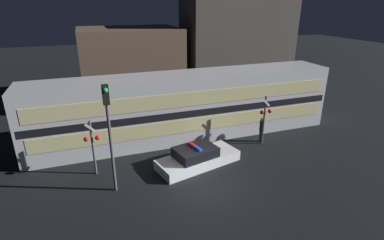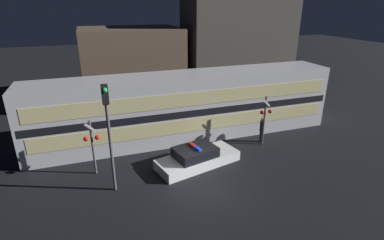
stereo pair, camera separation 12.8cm
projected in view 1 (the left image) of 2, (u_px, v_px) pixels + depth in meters
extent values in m
plane|color=black|center=(203.00, 186.00, 15.39)|extent=(120.00, 120.00, 0.00)
cube|color=silver|center=(187.00, 106.00, 20.38)|extent=(20.62, 3.04, 4.43)
cube|color=black|center=(194.00, 113.00, 19.03)|extent=(20.21, 0.03, 0.44)
cube|color=beige|center=(194.00, 125.00, 19.33)|extent=(19.59, 0.02, 0.89)
cube|color=beige|center=(194.00, 99.00, 18.68)|extent=(19.59, 0.02, 0.89)
cube|color=silver|center=(198.00, 160.00, 17.34)|extent=(5.13, 2.94, 0.58)
cube|color=black|center=(195.00, 152.00, 17.03)|extent=(2.64, 2.13, 0.56)
cube|color=blue|center=(198.00, 149.00, 16.69)|extent=(0.33, 0.59, 0.12)
cube|color=red|center=(193.00, 145.00, 17.12)|extent=(0.33, 0.59, 0.12)
cylinder|color=#2D2833|center=(261.00, 136.00, 20.16)|extent=(0.25, 0.25, 0.82)
cylinder|color=black|center=(262.00, 126.00, 19.88)|extent=(0.29, 0.29, 0.69)
sphere|color=tan|center=(262.00, 119.00, 19.72)|extent=(0.22, 0.22, 0.22)
cylinder|color=#4C4C51|center=(264.00, 121.00, 19.37)|extent=(0.12, 0.12, 3.32)
sphere|color=red|center=(262.00, 112.00, 18.92)|extent=(0.26, 0.26, 0.26)
sphere|color=red|center=(270.00, 111.00, 19.09)|extent=(0.26, 0.26, 0.26)
cube|color=white|center=(266.00, 103.00, 18.84)|extent=(0.58, 0.03, 0.58)
cylinder|color=#4C4C51|center=(93.00, 148.00, 15.94)|extent=(0.12, 0.12, 3.13)
sphere|color=red|center=(86.00, 139.00, 15.50)|extent=(0.26, 0.26, 0.26)
sphere|color=red|center=(97.00, 138.00, 15.68)|extent=(0.26, 0.26, 0.26)
cube|color=white|center=(90.00, 128.00, 15.44)|extent=(0.58, 0.03, 0.58)
cylinder|color=#4C4C51|center=(112.00, 150.00, 14.25)|extent=(0.14, 0.14, 4.55)
cube|color=black|center=(106.00, 95.00, 13.25)|extent=(0.30, 0.30, 0.90)
sphere|color=green|center=(105.00, 90.00, 12.99)|extent=(0.23, 0.23, 0.23)
cube|color=brown|center=(131.00, 66.00, 27.61)|extent=(8.71, 6.65, 6.70)
cube|color=#47423D|center=(237.00, 42.00, 29.37)|extent=(10.40, 4.84, 10.32)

